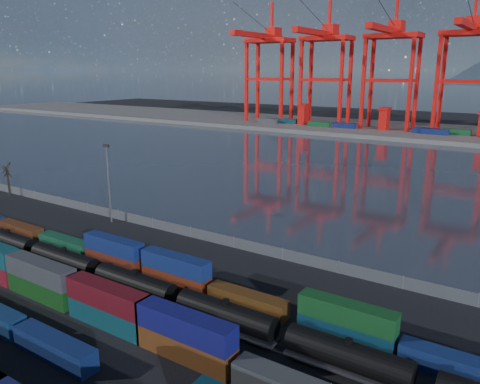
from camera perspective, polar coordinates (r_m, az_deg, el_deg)
The scene contains 13 objects.
ground at distance 66.21m, azimuth -14.89°, elevation -13.99°, with size 700.00×700.00×0.00m, color black.
harbor_water at distance 152.73m, azimuth 15.69°, elevation 2.31°, with size 700.00×700.00×0.00m, color #2B323E.
far_quay at distance 253.49m, azimuth 23.16°, elevation 6.63°, with size 700.00×70.00×2.00m, color #514F4C.
container_row_south at distance 63.85m, azimuth -25.71°, elevation -14.24°, with size 140.06×2.43×5.17m.
container_row_mid at distance 55.71m, azimuth -8.39°, elevation -16.69°, with size 115.55×2.58×5.49m.
container_row_north at distance 70.18m, azimuth -7.32°, elevation -10.23°, with size 141.10×2.37×5.05m.
tanker_string at distance 73.51m, azimuth -16.92°, elevation -9.29°, with size 122.47×3.00×4.29m.
waterfront_fence at distance 84.96m, azimuth -0.75°, elevation -6.17°, with size 160.12×0.12×2.20m.
bare_tree at distance 131.99m, azimuth -26.44°, elevation 1.44°, with size 2.40×2.45×8.97m.
yard_light_mast at distance 100.52m, azimuth -15.74°, elevation 1.51°, with size 1.60×0.40×16.60m.
gantry_cranes at distance 246.70m, azimuth 22.07°, elevation 16.14°, with size 201.38×50.64×68.58m.
quay_containers at distance 241.32m, azimuth 19.99°, elevation 7.13°, with size 172.58×10.99×2.60m.
straddle_carriers at distance 243.45m, azimuth 22.29°, elevation 8.05°, with size 140.00×7.00×11.10m.
Camera 1 is at (44.61, -37.70, 31.18)m, focal length 35.00 mm.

